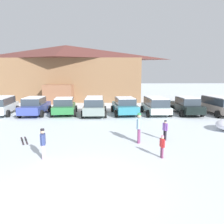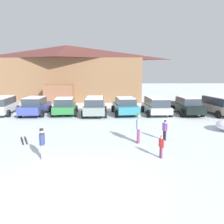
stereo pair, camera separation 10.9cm
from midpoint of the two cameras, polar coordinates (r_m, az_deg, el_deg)
name	(u,v)px [view 2 (the right image)]	position (r m, az deg, el deg)	size (l,w,h in m)	color
ground	(75,188)	(7.85, -9.30, -18.89)	(160.00, 160.00, 0.00)	silver
ski_lodge	(67,72)	(33.32, -11.52, 10.10)	(22.09, 10.98, 7.85)	brown
parked_white_suv	(2,105)	(22.69, -26.58, 1.63)	(2.43, 4.62, 1.67)	white
parked_blue_hatchback	(36,106)	(21.50, -19.21, 1.57)	(2.20, 4.66, 1.67)	#354494
parked_green_coupe	(65,106)	(20.86, -12.09, 1.57)	(2.52, 4.19, 1.59)	#287139
parked_grey_wagon	(95,106)	(20.03, -4.36, 1.70)	(2.22, 4.44, 1.68)	gray
parked_teal_hatchback	(125,106)	(20.46, 3.60, 1.65)	(2.52, 4.53, 1.62)	teal
parked_silver_wagon	(156,105)	(20.77, 11.61, 1.74)	(2.35, 4.25, 1.62)	#B2C9C4
parked_black_sedan	(187,105)	(21.70, 19.11, 1.63)	(2.18, 4.63, 1.65)	black
parked_beige_suv	(219,105)	(22.59, 26.34, 1.65)	(2.46, 4.93, 1.70)	#B09F92
skier_teen_in_navy_coat	(42,142)	(10.19, -17.49, -7.50)	(0.26, 0.52, 1.41)	silver
skier_adult_in_blue_parka	(139,126)	(12.03, 7.21, -3.72)	(0.33, 0.60, 1.67)	#783863
skier_child_in_red_jacket	(161,145)	(10.19, 13.06, -8.50)	(0.19, 0.38, 1.05)	#78385B
skier_child_in_purple_jacket	(165,129)	(12.87, 13.87, -4.34)	(0.26, 0.40, 1.16)	#27202A
pair_of_skis	(24,140)	(13.53, -21.79, -6.87)	(0.94, 1.59, 0.08)	#2A2129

